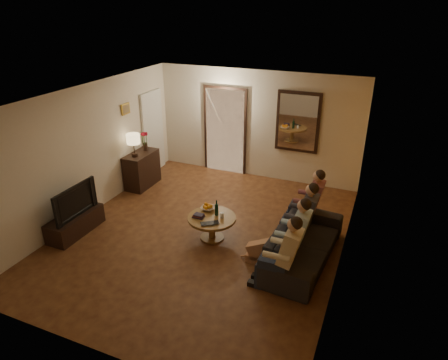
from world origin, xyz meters
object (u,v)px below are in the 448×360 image
at_px(tv, 71,200).
at_px(coffee_table, 212,228).
at_px(person_d, 310,204).
at_px(laptop, 210,225).
at_px(wine_bottle, 217,207).
at_px(sofa, 304,243).
at_px(person_b, 295,237).
at_px(bowl, 208,208).
at_px(tv_stand, 75,223).
at_px(person_a, 285,257).
at_px(dresser, 142,170).
at_px(person_c, 303,219).
at_px(table_lamp, 134,145).
at_px(dog, 261,248).

xyz_separation_m(tv, coffee_table, (2.46, 0.82, -0.46)).
height_order(person_d, laptop, person_d).
height_order(wine_bottle, laptop, wine_bottle).
bearing_deg(person_d, laptop, -141.55).
relative_size(sofa, person_b, 1.80).
relative_size(tv, bowl, 4.02).
bearing_deg(tv_stand, bowl, 24.49).
height_order(coffee_table, wine_bottle, wine_bottle).
bearing_deg(person_a, laptop, 157.55).
bearing_deg(laptop, dresser, 109.50).
distance_m(tv, person_b, 4.09).
bearing_deg(person_c, table_lamp, 167.09).
bearing_deg(person_b, bowl, 163.75).
distance_m(dresser, person_a, 4.69).
xyz_separation_m(person_b, laptop, (-1.49, 0.02, -0.14)).
bearing_deg(dresser, laptop, -34.06).
xyz_separation_m(tv_stand, sofa, (4.16, 0.82, 0.12)).
height_order(tv, person_a, person_a).
height_order(table_lamp, laptop, table_lamp).
height_order(tv_stand, person_a, person_a).
bearing_deg(wine_bottle, person_c, 7.53).
bearing_deg(bowl, table_lamp, 156.08).
xyz_separation_m(tv, sofa, (4.16, 0.82, -0.37)).
relative_size(person_b, person_c, 1.00).
bearing_deg(wine_bottle, laptop, -82.50).
height_order(dresser, person_d, person_d).
bearing_deg(wine_bottle, person_d, 27.55).
bearing_deg(table_lamp, sofa, -16.48).
bearing_deg(coffee_table, tv_stand, -161.58).
height_order(table_lamp, coffee_table, table_lamp).
height_order(dresser, person_a, person_a).
xyz_separation_m(person_d, wine_bottle, (-1.54, -0.80, 0.01)).
relative_size(tv, laptop, 3.17).
distance_m(table_lamp, person_d, 4.10).
distance_m(sofa, person_a, 0.95).
height_order(sofa, dog, sofa).
bearing_deg(wine_bottle, dresser, 151.71).
bearing_deg(coffee_table, bowl, 129.29).
xyz_separation_m(table_lamp, bowl, (2.28, -1.01, -0.60)).
distance_m(dresser, tv, 2.29).
xyz_separation_m(tv_stand, person_b, (4.06, 0.52, 0.41)).
relative_size(person_a, wine_bottle, 3.87).
distance_m(tv, person_a, 4.06).
bearing_deg(person_b, sofa, 71.57).
distance_m(coffee_table, laptop, 0.38).
bearing_deg(table_lamp, wine_bottle, -24.26).
distance_m(person_b, coffee_table, 1.66).
distance_m(tv_stand, dog, 3.56).
bearing_deg(person_a, person_d, 90.00).
xyz_separation_m(dog, laptop, (-0.96, 0.09, 0.18)).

